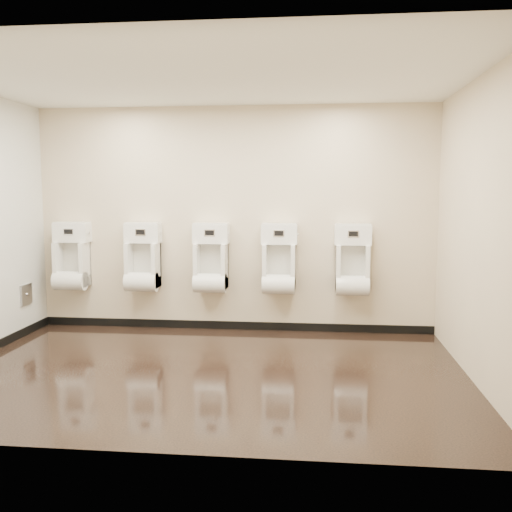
{
  "coord_description": "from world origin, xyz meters",
  "views": [
    {
      "loc": [
        1.04,
        -5.32,
        1.76
      ],
      "look_at": [
        0.42,
        0.55,
        1.08
      ],
      "focal_mm": 40.0,
      "sensor_mm": 36.0,
      "label": 1
    }
  ],
  "objects": [
    {
      "name": "right_wall",
      "position": [
        2.5,
        0.0,
        1.4
      ],
      "size": [
        0.02,
        3.5,
        2.8
      ],
      "primitive_type": "cube",
      "color": "beige",
      "rests_on": "ground"
    },
    {
      "name": "skirting_back",
      "position": [
        0.0,
        1.74,
        0.05
      ],
      "size": [
        5.0,
        0.02,
        0.1
      ],
      "primitive_type": "cube",
      "color": "black",
      "rests_on": "ground"
    },
    {
      "name": "urinal_2",
      "position": [
        -0.26,
        1.6,
        0.87
      ],
      "size": [
        0.45,
        0.34,
        0.85
      ],
      "color": "white",
      "rests_on": "back_wall"
    },
    {
      "name": "ground",
      "position": [
        0.0,
        0.0,
        0.0
      ],
      "size": [
        5.0,
        3.5,
        0.0
      ],
      "primitive_type": "cube",
      "color": "black",
      "rests_on": "ground"
    },
    {
      "name": "front_wall",
      "position": [
        0.0,
        -1.75,
        1.4
      ],
      "size": [
        5.0,
        0.02,
        2.8
      ],
      "primitive_type": "cube",
      "color": "beige",
      "rests_on": "ground"
    },
    {
      "name": "urinal_1",
      "position": [
        -1.13,
        1.6,
        0.87
      ],
      "size": [
        0.45,
        0.34,
        0.85
      ],
      "color": "white",
      "rests_on": "back_wall"
    },
    {
      "name": "urinal_3",
      "position": [
        0.59,
        1.6,
        0.87
      ],
      "size": [
        0.45,
        0.34,
        0.85
      ],
      "color": "white",
      "rests_on": "back_wall"
    },
    {
      "name": "back_wall",
      "position": [
        0.0,
        1.75,
        1.4
      ],
      "size": [
        5.0,
        0.02,
        2.8
      ],
      "primitive_type": "cube",
      "color": "beige",
      "rests_on": "ground"
    },
    {
      "name": "ceiling",
      "position": [
        0.0,
        0.0,
        2.8
      ],
      "size": [
        5.0,
        3.5,
        0.0
      ],
      "primitive_type": "cube",
      "color": "white"
    },
    {
      "name": "urinal_0",
      "position": [
        -2.06,
        1.6,
        0.87
      ],
      "size": [
        0.45,
        0.34,
        0.85
      ],
      "color": "white",
      "rests_on": "back_wall"
    },
    {
      "name": "urinal_4",
      "position": [
        1.48,
        1.6,
        0.87
      ],
      "size": [
        0.45,
        0.34,
        0.85
      ],
      "color": "white",
      "rests_on": "back_wall"
    },
    {
      "name": "access_panel",
      "position": [
        -2.48,
        1.2,
        0.5
      ],
      "size": [
        0.04,
        0.25,
        0.25
      ],
      "color": "#9E9EA3",
      "rests_on": "left_wall"
    }
  ]
}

